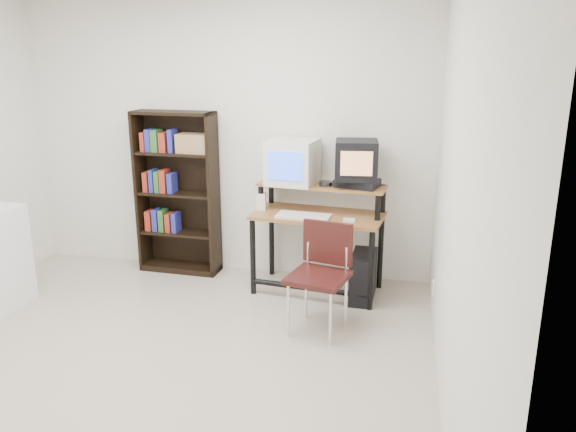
% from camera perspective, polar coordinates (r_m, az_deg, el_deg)
% --- Properties ---
extents(floor, '(4.00, 4.00, 0.01)m').
position_cam_1_polar(floor, '(4.16, -14.64, -14.91)').
color(floor, '#C0B39F').
rests_on(floor, ground).
extents(back_wall, '(4.00, 0.01, 2.60)m').
position_cam_1_polar(back_wall, '(5.49, -6.38, 7.59)').
color(back_wall, white).
rests_on(back_wall, floor).
extents(right_wall, '(0.01, 4.00, 2.60)m').
position_cam_1_polar(right_wall, '(3.27, 16.74, 1.24)').
color(right_wall, white).
rests_on(right_wall, floor).
extents(computer_desk, '(1.20, 0.70, 0.98)m').
position_cam_1_polar(computer_desk, '(5.04, 3.12, -0.31)').
color(computer_desk, '#976331').
rests_on(computer_desk, floor).
extents(crt_monitor, '(0.47, 0.47, 0.40)m').
position_cam_1_polar(crt_monitor, '(5.09, 0.48, 5.53)').
color(crt_monitor, silver).
rests_on(crt_monitor, computer_desk).
extents(vcr, '(0.41, 0.34, 0.08)m').
position_cam_1_polar(vcr, '(4.97, 7.05, 3.28)').
color(vcr, black).
rests_on(vcr, computer_desk).
extents(crt_tv, '(0.39, 0.39, 0.34)m').
position_cam_1_polar(crt_tv, '(4.94, 6.95, 5.69)').
color(crt_tv, black).
rests_on(crt_tv, vcr).
extents(cd_spindle, '(0.14, 0.14, 0.05)m').
position_cam_1_polar(cd_spindle, '(4.99, 3.86, 3.23)').
color(cd_spindle, '#26262B').
rests_on(cd_spindle, computer_desk).
extents(keyboard, '(0.49, 0.25, 0.03)m').
position_cam_1_polar(keyboard, '(4.90, 1.57, -0.07)').
color(keyboard, silver).
rests_on(keyboard, computer_desk).
extents(mousepad, '(0.24, 0.20, 0.01)m').
position_cam_1_polar(mousepad, '(4.82, 6.23, -0.62)').
color(mousepad, black).
rests_on(mousepad, computer_desk).
extents(mouse, '(0.11, 0.07, 0.03)m').
position_cam_1_polar(mouse, '(4.80, 6.22, -0.46)').
color(mouse, white).
rests_on(mouse, mousepad).
extents(desk_speaker, '(0.09, 0.08, 0.17)m').
position_cam_1_polar(desk_speaker, '(5.13, -2.71, 1.42)').
color(desk_speaker, silver).
rests_on(desk_speaker, computer_desk).
extents(pc_tower, '(0.21, 0.46, 0.42)m').
position_cam_1_polar(pc_tower, '(5.04, 7.64, -6.10)').
color(pc_tower, black).
rests_on(pc_tower, floor).
extents(school_chair, '(0.51, 0.51, 0.85)m').
position_cam_1_polar(school_chair, '(4.37, 3.44, -5.09)').
color(school_chair, black).
rests_on(school_chair, floor).
extents(bookshelf, '(0.81, 0.30, 1.59)m').
position_cam_1_polar(bookshelf, '(5.60, -11.11, 2.60)').
color(bookshelf, black).
rests_on(bookshelf, floor).
extents(wall_outlet, '(0.02, 0.08, 0.12)m').
position_cam_1_polar(wall_outlet, '(4.68, 14.55, -7.11)').
color(wall_outlet, beige).
rests_on(wall_outlet, right_wall).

